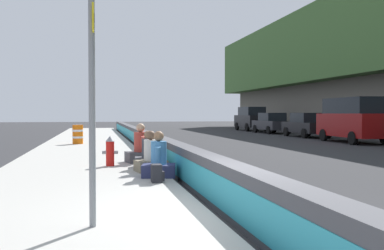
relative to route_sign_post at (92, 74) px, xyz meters
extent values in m
plane|color=#2B2B2D|center=(0.53, -2.25, -2.21)|extent=(160.00, 160.00, 0.00)
cube|color=#A8A59E|center=(0.53, 0.40, -2.14)|extent=(80.00, 4.40, 0.14)
cube|color=#47474C|center=(0.53, -2.25, -1.79)|extent=(76.00, 0.44, 0.85)
cube|color=teal|center=(0.53, -2.02, -1.83)|extent=(74.48, 0.01, 0.54)
cylinder|color=gray|center=(0.00, 0.00, -0.27)|extent=(0.09, 0.09, 3.60)
cube|color=yellow|center=(0.00, -0.02, 0.73)|extent=(0.44, 0.02, 0.36)
cube|color=black|center=(0.00, -0.03, 0.73)|extent=(0.30, 0.01, 0.10)
cylinder|color=red|center=(6.92, -0.44, -1.71)|extent=(0.24, 0.24, 0.72)
cone|color=gray|center=(6.92, -0.44, -1.27)|extent=(0.26, 0.26, 0.16)
cylinder|color=gray|center=(6.92, -0.61, -1.68)|extent=(0.10, 0.12, 0.10)
cylinder|color=gray|center=(6.92, -0.27, -1.68)|extent=(0.10, 0.12, 0.10)
cube|color=#23284C|center=(4.46, -1.53, -1.92)|extent=(0.82, 0.91, 0.30)
cylinder|color=#427FB7|center=(4.46, -1.53, -1.49)|extent=(0.38, 0.38, 0.56)
sphere|color=#8E6647|center=(4.46, -1.53, -1.09)|extent=(0.25, 0.25, 0.25)
cylinder|color=#427FB7|center=(4.67, -1.57, -1.55)|extent=(0.31, 0.19, 0.49)
cylinder|color=#427FB7|center=(4.26, -1.49, -1.55)|extent=(0.31, 0.19, 0.49)
cube|color=#706651|center=(5.48, -1.46, -1.93)|extent=(0.79, 0.88, 0.29)
cylinder|color=beige|center=(5.48, -1.46, -1.51)|extent=(0.37, 0.37, 0.55)
sphere|color=brown|center=(5.48, -1.46, -1.11)|extent=(0.24, 0.24, 0.24)
cylinder|color=beige|center=(5.68, -1.42, -1.56)|extent=(0.30, 0.18, 0.48)
cylinder|color=beige|center=(5.28, -1.50, -1.56)|extent=(0.30, 0.18, 0.48)
cube|color=#424247|center=(6.40, -1.49, -1.93)|extent=(0.70, 0.80, 0.28)
cylinder|color=#333842|center=(6.40, -1.49, -1.53)|extent=(0.36, 0.36, 0.53)
sphere|color=#8E6647|center=(6.40, -1.49, -1.15)|extent=(0.23, 0.23, 0.23)
cylinder|color=#333842|center=(6.60, -1.51, -1.58)|extent=(0.28, 0.15, 0.46)
cylinder|color=#333842|center=(6.21, -1.48, -1.58)|extent=(0.28, 0.15, 0.46)
cube|color=#424247|center=(7.72, -1.41, -1.91)|extent=(0.87, 0.98, 0.33)
cylinder|color=#AD3D33|center=(7.72, -1.41, -1.43)|extent=(0.42, 0.42, 0.62)
sphere|color=tan|center=(7.72, -1.41, -0.99)|extent=(0.27, 0.27, 0.27)
cylinder|color=#AD3D33|center=(7.95, -1.37, -1.50)|extent=(0.34, 0.19, 0.54)
cylinder|color=#AD3D33|center=(7.49, -1.45, -1.50)|extent=(0.34, 0.19, 0.54)
cube|color=#232328|center=(3.63, -1.36, -1.87)|extent=(0.32, 0.22, 0.40)
cube|color=#232328|center=(3.63, -1.50, -1.93)|extent=(0.22, 0.06, 0.20)
cylinder|color=orange|center=(16.62, 0.86, -1.60)|extent=(0.52, 0.52, 0.95)
cylinder|color=white|center=(16.62, 0.86, -1.41)|extent=(0.54, 0.54, 0.10)
cylinder|color=white|center=(16.62, 0.86, -1.74)|extent=(0.54, 0.54, 0.10)
cube|color=maroon|center=(16.32, -14.32, -1.20)|extent=(5.17, 2.15, 1.30)
cube|color=black|center=(16.22, -14.32, -0.10)|extent=(4.16, 1.92, 0.90)
cylinder|color=black|center=(17.98, -13.44, -1.85)|extent=(0.73, 0.25, 0.72)
cylinder|color=black|center=(17.91, -15.32, -1.85)|extent=(0.73, 0.25, 0.72)
cylinder|color=black|center=(14.72, -13.32, -1.85)|extent=(0.73, 0.25, 0.72)
cube|color=black|center=(22.21, -14.47, -1.52)|extent=(4.51, 1.83, 0.72)
cube|color=black|center=(22.11, -14.47, -0.83)|extent=(2.21, 1.64, 0.66)
cylinder|color=black|center=(23.65, -13.62, -1.88)|extent=(0.66, 0.22, 0.66)
cylinder|color=black|center=(23.64, -15.35, -1.88)|extent=(0.66, 0.22, 0.66)
cylinder|color=black|center=(20.77, -13.60, -1.88)|extent=(0.66, 0.22, 0.66)
cylinder|color=black|center=(20.76, -15.33, -1.88)|extent=(0.66, 0.22, 0.66)
cube|color=#28282D|center=(28.33, -14.40, -1.52)|extent=(4.53, 1.87, 0.72)
cube|color=black|center=(28.23, -14.41, -0.83)|extent=(2.22, 1.65, 0.66)
cylinder|color=black|center=(29.75, -13.52, -1.88)|extent=(0.66, 0.23, 0.66)
cylinder|color=black|center=(29.78, -15.25, -1.88)|extent=(0.66, 0.23, 0.66)
cylinder|color=black|center=(26.87, -13.56, -1.88)|extent=(0.66, 0.23, 0.66)
cylinder|color=black|center=(26.90, -15.29, -1.88)|extent=(0.66, 0.23, 0.66)
cube|color=black|center=(33.79, -14.60, -1.28)|extent=(4.82, 1.96, 1.10)
cube|color=black|center=(33.69, -14.59, -0.33)|extent=(3.12, 1.76, 0.80)
cylinder|color=black|center=(35.33, -13.69, -1.83)|extent=(0.76, 0.23, 0.76)
cylinder|color=black|center=(35.32, -15.53, -1.83)|extent=(0.76, 0.23, 0.76)
cylinder|color=black|center=(32.26, -13.66, -1.83)|extent=(0.76, 0.23, 0.76)
cylinder|color=black|center=(32.24, -15.50, -1.83)|extent=(0.76, 0.23, 0.76)
camera|label=1|loc=(-6.06, -0.05, -0.53)|focal=41.00mm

